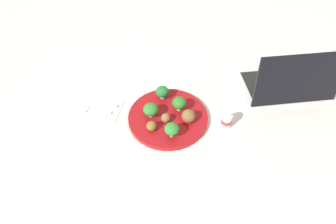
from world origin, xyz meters
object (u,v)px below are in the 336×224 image
object	(u,v)px
napkin	(97,108)
broccoli_floret_front_right	(172,129)
meatball_center	(166,118)
broccoli_floret_mid_right	(162,92)
broccoli_floret_mid_left	(179,103)
knife	(97,103)
broccoli_floret_back_left	(151,110)
meatball_mid_left	(189,115)
yogurt_bottle	(227,120)
laptop	(286,83)
plate	(168,117)
fork	(93,110)
meatball_back_left	(152,126)

from	to	relation	value
napkin	broccoli_floret_front_right	bearing A→B (deg)	170.56
broccoli_floret_front_right	meatball_center	bearing A→B (deg)	-56.89
broccoli_floret_mid_right	meatball_center	world-z (taller)	broccoli_floret_mid_right
meatball_center	napkin	distance (m)	0.27
broccoli_floret_mid_left	knife	distance (m)	0.31
broccoli_floret_front_right	napkin	xyz separation A→B (m)	(0.30, -0.05, -0.05)
broccoli_floret_mid_left	broccoli_floret_back_left	bearing A→B (deg)	35.03
broccoli_floret_back_left	meatball_mid_left	size ratio (longest dim) A/B	1.13
broccoli_floret_front_right	meatball_center	xyz separation A→B (m)	(0.04, -0.06, -0.02)
meatball_mid_left	knife	distance (m)	0.35
broccoli_floret_mid_left	meatball_center	bearing A→B (deg)	68.65
yogurt_bottle	laptop	distance (m)	0.30
plate	broccoli_floret_back_left	bearing A→B (deg)	18.21
plate	napkin	bearing A→B (deg)	6.73
plate	meatball_mid_left	xyz separation A→B (m)	(-0.07, -0.00, 0.03)
broccoli_floret_back_left	fork	world-z (taller)	broccoli_floret_back_left
broccoli_floret_mid_right	meatball_mid_left	size ratio (longest dim) A/B	1.05
plate	yogurt_bottle	bearing A→B (deg)	-171.18
broccoli_floret_mid_right	broccoli_floret_mid_left	size ratio (longest dim) A/B	0.91
broccoli_floret_front_right	knife	bearing A→B (deg)	-12.21
meatball_mid_left	meatball_center	bearing A→B (deg)	23.18
meatball_center	napkin	xyz separation A→B (m)	(0.26, 0.01, -0.03)
meatball_mid_left	napkin	world-z (taller)	meatball_mid_left
knife	broccoli_floret_mid_left	bearing A→B (deg)	-169.66
knife	laptop	xyz separation A→B (m)	(-0.65, -0.29, 0.03)
broccoli_floret_back_left	fork	bearing A→B (deg)	8.44
laptop	broccoli_floret_mid_right	bearing A→B (deg)	24.56
meatball_center	napkin	world-z (taller)	meatball_center
fork	broccoli_floret_back_left	bearing A→B (deg)	-171.56
yogurt_bottle	napkin	bearing A→B (deg)	7.64
plate	yogurt_bottle	distance (m)	0.20
broccoli_floret_back_left	laptop	xyz separation A→B (m)	(-0.44, -0.29, -0.01)
knife	yogurt_bottle	world-z (taller)	yogurt_bottle
broccoli_floret_back_left	napkin	world-z (taller)	broccoli_floret_back_left
broccoli_floret_mid_right	laptop	distance (m)	0.47
broccoli_floret_front_right	meatball_mid_left	xyz separation A→B (m)	(-0.03, -0.09, -0.01)
broccoli_floret_mid_left	knife	bearing A→B (deg)	10.34
fork	yogurt_bottle	xyz separation A→B (m)	(-0.47, -0.08, 0.02)
meatball_mid_left	knife	bearing A→B (deg)	3.12
broccoli_floret_mid_left	knife	size ratio (longest dim) A/B	0.37
meatball_mid_left	yogurt_bottle	bearing A→B (deg)	-168.34
broccoli_floret_mid_right	meatball_center	size ratio (longest dim) A/B	1.53
plate	knife	distance (m)	0.27
meatball_center	fork	xyz separation A→B (m)	(0.27, 0.02, -0.02)
broccoli_floret_back_left	broccoli_floret_mid_right	bearing A→B (deg)	-94.92
broccoli_floret_back_left	laptop	bearing A→B (deg)	-145.95
fork	knife	xyz separation A→B (m)	(0.00, -0.04, -0.00)
broccoli_floret_back_left	broccoli_floret_front_right	bearing A→B (deg)	146.61
meatball_back_left	fork	distance (m)	0.24
laptop	broccoli_floret_front_right	bearing A→B (deg)	46.33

